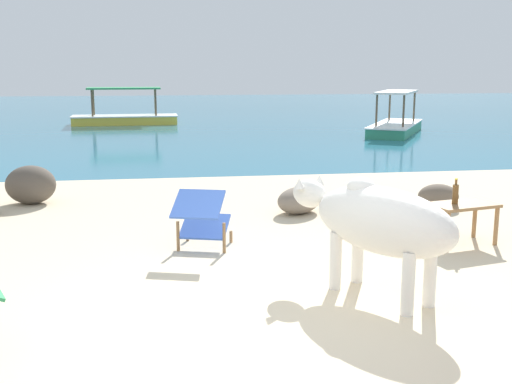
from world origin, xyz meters
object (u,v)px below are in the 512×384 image
Objects in this scene: cow at (378,221)px; low_bench_table at (463,210)px; boat_green at (395,125)px; boat_yellow at (125,117)px; bottle at (455,194)px; deck_chair_far at (202,217)px.

cow reaches higher than low_bench_table.
boat_green reaches higher than low_bench_table.
boat_green and boat_yellow have the same top height.
deck_chair_far is (-2.87, 0.16, -0.21)m from bottle.
deck_chair_far is (-1.45, 1.62, -0.31)m from cow.
cow is 17.84m from boat_yellow.
cow is 2.12m from low_bench_table.
deck_chair_far is 16.02m from boat_yellow.
bottle is 16.75m from boat_yellow.
boat_yellow reaches higher than bottle.
boat_green reaches higher than bottle.
boat_green is (6.57, 11.55, -0.13)m from deck_chair_far.
cow reaches higher than deck_chair_far.
deck_chair_far is at bearing 0.28° from boat_green.
boat_green reaches higher than deck_chair_far.
boat_green is at bearing -13.34° from deck_chair_far.
cow is 2.03m from bottle.
boat_yellow is at bearing 22.61° from deck_chair_far.
cow is 0.47× the size of boat_green.
boat_yellow is at bearing 93.13° from low_bench_table.
deck_chair_far is 13.29m from boat_green.
bottle is (-0.10, -0.00, 0.20)m from low_bench_table.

